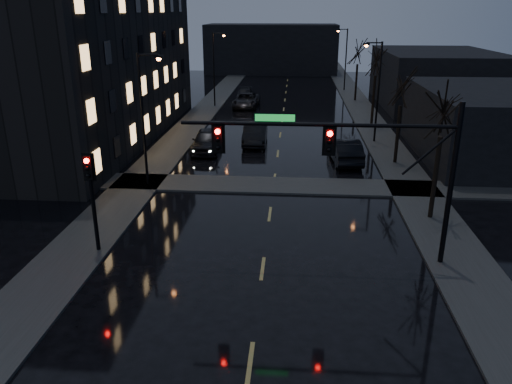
% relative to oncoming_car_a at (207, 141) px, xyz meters
% --- Properties ---
extents(sidewalk_left, '(3.00, 140.00, 0.12)m').
position_rel_oncoming_car_a_xyz_m(sidewalk_left, '(-3.02, 8.81, -0.79)').
color(sidewalk_left, '#2D2D2B').
rests_on(sidewalk_left, ground).
extents(sidewalk_right, '(3.00, 140.00, 0.12)m').
position_rel_oncoming_car_a_xyz_m(sidewalk_right, '(13.98, 8.81, -0.79)').
color(sidewalk_right, '#2D2D2B').
rests_on(sidewalk_right, ground).
extents(sidewalk_cross, '(40.00, 3.00, 0.12)m').
position_rel_oncoming_car_a_xyz_m(sidewalk_cross, '(5.48, -7.69, -0.79)').
color(sidewalk_cross, '#2D2D2B').
rests_on(sidewalk_cross, ground).
extents(apartment_block, '(12.00, 30.00, 12.00)m').
position_rel_oncoming_car_a_xyz_m(apartment_block, '(-11.02, 3.81, 5.15)').
color(apartment_block, black).
rests_on(apartment_block, ground).
extents(commercial_right_near, '(10.00, 14.00, 5.00)m').
position_rel_oncoming_car_a_xyz_m(commercial_right_near, '(20.98, -0.19, 1.65)').
color(commercial_right_near, black).
rests_on(commercial_right_near, ground).
extents(commercial_right_far, '(12.00, 18.00, 6.00)m').
position_rel_oncoming_car_a_xyz_m(commercial_right_far, '(22.48, 21.81, 2.15)').
color(commercial_right_far, black).
rests_on(commercial_right_far, ground).
extents(far_block, '(22.00, 10.00, 8.00)m').
position_rel_oncoming_car_a_xyz_m(far_block, '(2.48, 51.81, 3.15)').
color(far_block, black).
rests_on(far_block, ground).
extents(signal_mast, '(11.11, 0.41, 7.00)m').
position_rel_oncoming_car_a_xyz_m(signal_mast, '(9.33, -17.19, 4.01)').
color(signal_mast, black).
rests_on(signal_mast, ground).
extents(signal_pole_left, '(0.35, 0.41, 4.53)m').
position_rel_oncoming_car_a_xyz_m(signal_pole_left, '(-2.02, -17.20, 2.16)').
color(signal_pole_left, black).
rests_on(signal_pole_left, ground).
extents(tree_near, '(3.52, 3.52, 8.08)m').
position_rel_oncoming_car_a_xyz_m(tree_near, '(13.88, -12.19, 5.36)').
color(tree_near, black).
rests_on(tree_near, ground).
extents(tree_mid_a, '(3.30, 3.30, 7.58)m').
position_rel_oncoming_car_a_xyz_m(tree_mid_a, '(13.88, -2.19, 4.97)').
color(tree_mid_a, black).
rests_on(tree_mid_a, ground).
extents(tree_mid_b, '(3.74, 3.74, 8.59)m').
position_rel_oncoming_car_a_xyz_m(tree_mid_b, '(13.88, 9.81, 5.76)').
color(tree_mid_b, black).
rests_on(tree_mid_b, ground).
extents(tree_far, '(3.43, 3.43, 7.88)m').
position_rel_oncoming_car_a_xyz_m(tree_far, '(13.88, 23.81, 5.21)').
color(tree_far, black).
rests_on(tree_far, ground).
extents(streetlight_l_near, '(1.53, 0.28, 8.00)m').
position_rel_oncoming_car_a_xyz_m(streetlight_l_near, '(-2.10, -8.19, 3.92)').
color(streetlight_l_near, black).
rests_on(streetlight_l_near, ground).
extents(streetlight_l_far, '(1.53, 0.28, 8.00)m').
position_rel_oncoming_car_a_xyz_m(streetlight_l_far, '(-2.10, 18.81, 3.92)').
color(streetlight_l_far, black).
rests_on(streetlight_l_far, ground).
extents(streetlight_r_mid, '(1.53, 0.28, 8.00)m').
position_rel_oncoming_car_a_xyz_m(streetlight_r_mid, '(13.06, 3.81, 3.92)').
color(streetlight_r_mid, black).
rests_on(streetlight_r_mid, ground).
extents(streetlight_r_far, '(1.53, 0.28, 8.00)m').
position_rel_oncoming_car_a_xyz_m(streetlight_r_far, '(13.06, 31.81, 3.92)').
color(streetlight_r_far, black).
rests_on(streetlight_r_far, ground).
extents(oncoming_car_a, '(2.20, 5.08, 1.71)m').
position_rel_oncoming_car_a_xyz_m(oncoming_car_a, '(0.00, 0.00, 0.00)').
color(oncoming_car_a, black).
rests_on(oncoming_car_a, ground).
extents(oncoming_car_b, '(1.93, 5.27, 1.72)m').
position_rel_oncoming_car_a_xyz_m(oncoming_car_b, '(3.53, 2.64, 0.01)').
color(oncoming_car_b, black).
rests_on(oncoming_car_b, ground).
extents(oncoming_car_c, '(2.83, 5.79, 1.58)m').
position_rel_oncoming_car_a_xyz_m(oncoming_car_c, '(1.27, 18.62, -0.06)').
color(oncoming_car_c, black).
rests_on(oncoming_car_c, ground).
extents(oncoming_car_d, '(2.20, 4.84, 1.38)m').
position_rel_oncoming_car_a_xyz_m(oncoming_car_d, '(0.68, 23.25, -0.17)').
color(oncoming_car_d, black).
rests_on(oncoming_car_d, ground).
extents(lead_car, '(2.26, 5.37, 1.72)m').
position_rel_oncoming_car_a_xyz_m(lead_car, '(10.34, -2.09, 0.01)').
color(lead_car, black).
rests_on(lead_car, ground).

